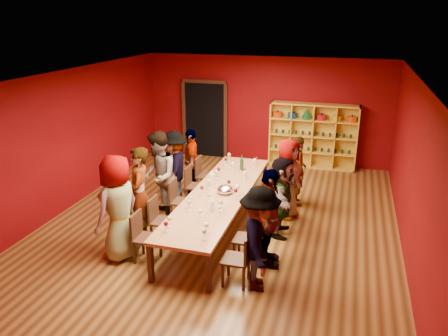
{
  "coord_description": "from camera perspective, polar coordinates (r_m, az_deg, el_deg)",
  "views": [
    {
      "loc": [
        2.36,
        -7.64,
        4.12
      ],
      "look_at": [
        -0.01,
        0.35,
        1.15
      ],
      "focal_mm": 35.0,
      "sensor_mm": 36.0,
      "label": 1
    }
  ],
  "objects": [
    {
      "name": "person_right_1",
      "position": [
        7.38,
        5.85,
        -6.59
      ],
      "size": [
        0.63,
        1.09,
        1.75
      ],
      "primitive_type": "imported",
      "rotation": [
        0.0,
        0.0,
        1.74
      ],
      "color": "#515257",
      "rests_on": "ground"
    },
    {
      "name": "person_left_4",
      "position": [
        10.46,
        -4.29,
        0.94
      ],
      "size": [
        0.71,
        1.0,
        1.56
      ],
      "primitive_type": "imported",
      "rotation": [
        0.0,
        0.0,
        -1.21
      ],
      "color": "pink",
      "rests_on": "ground"
    },
    {
      "name": "wine_glass_22",
      "position": [
        10.29,
        4.26,
        1.2
      ],
      "size": [
        0.07,
        0.07,
        0.18
      ],
      "color": "white",
      "rests_on": "tasting_table"
    },
    {
      "name": "person_right_3",
      "position": [
        9.2,
        8.26,
        -1.38
      ],
      "size": [
        0.7,
        0.94,
        1.71
      ],
      "primitive_type": "imported",
      "rotation": [
        0.0,
        0.0,
        1.24
      ],
      "color": "white",
      "rests_on": "ground"
    },
    {
      "name": "wine_glass_13",
      "position": [
        7.55,
        -3.15,
        -5.73
      ],
      "size": [
        0.08,
        0.08,
        0.2
      ],
      "color": "white",
      "rests_on": "tasting_table"
    },
    {
      "name": "person_right_0",
      "position": [
        6.79,
        4.64,
        -9.25
      ],
      "size": [
        0.71,
        1.18,
        1.7
      ],
      "primitive_type": "imported",
      "rotation": [
        0.0,
        0.0,
        1.82
      ],
      "color": "#CF8B99",
      "rests_on": "ground"
    },
    {
      "name": "carafe_b",
      "position": [
        7.87,
        -1.64,
        -4.91
      ],
      "size": [
        0.12,
        0.12,
        0.24
      ],
      "color": "white",
      "rests_on": "tasting_table"
    },
    {
      "name": "wine_glass_23",
      "position": [
        7.19,
        -7.59,
        -7.29
      ],
      "size": [
        0.08,
        0.08,
        0.19
      ],
      "color": "white",
      "rests_on": "tasting_table"
    },
    {
      "name": "room_shell",
      "position": [
        8.42,
        -0.62,
        1.47
      ],
      "size": [
        7.1,
        9.1,
        3.04
      ],
      "color": "#5A3817",
      "rests_on": "ground"
    },
    {
      "name": "person_right_2",
      "position": [
        8.46,
        7.54,
        -3.7
      ],
      "size": [
        0.53,
        1.5,
        1.59
      ],
      "primitive_type": "imported",
      "rotation": [
        0.0,
        0.0,
        1.64
      ],
      "color": "#4B4B50",
      "rests_on": "ground"
    },
    {
      "name": "wine_glass_9",
      "position": [
        7.7,
        -0.61,
        -5.22
      ],
      "size": [
        0.08,
        0.08,
        0.19
      ],
      "color": "white",
      "rests_on": "tasting_table"
    },
    {
      "name": "wine_glass_19",
      "position": [
        10.07,
        4.02,
        0.94
      ],
      "size": [
        0.09,
        0.09,
        0.21
      ],
      "color": "white",
      "rests_on": "tasting_table"
    },
    {
      "name": "wine_glass_12",
      "position": [
        7.34,
        -7.13,
        -6.61
      ],
      "size": [
        0.08,
        0.08,
        0.2
      ],
      "color": "white",
      "rests_on": "tasting_table"
    },
    {
      "name": "chair_person_left_0",
      "position": [
        7.78,
        -10.6,
        -8.53
      ],
      "size": [
        0.42,
        0.42,
        0.89
      ],
      "color": "black",
      "rests_on": "ground"
    },
    {
      "name": "wine_glass_0",
      "position": [
        6.91,
        -2.61,
        -8.31
      ],
      "size": [
        0.08,
        0.08,
        0.19
      ],
      "color": "white",
      "rests_on": "tasting_table"
    },
    {
      "name": "person_left_2",
      "position": [
        9.1,
        -8.54,
        -1.08
      ],
      "size": [
        0.82,
        1.04,
        1.88
      ],
      "primitive_type": "imported",
      "rotation": [
        0.0,
        0.0,
        -1.17
      ],
      "color": "#515055",
      "rests_on": "ground"
    },
    {
      "name": "chair_person_right_3",
      "position": [
        9.38,
        6.33,
        -3.25
      ],
      "size": [
        0.42,
        0.42,
        0.89
      ],
      "color": "black",
      "rests_on": "ground"
    },
    {
      "name": "wine_glass_11",
      "position": [
        8.57,
        -2.91,
        -2.63
      ],
      "size": [
        0.07,
        0.07,
        0.18
      ],
      "color": "white",
      "rests_on": "tasting_table"
    },
    {
      "name": "doorway",
      "position": [
        13.12,
        -2.45,
        6.39
      ],
      "size": [
        1.4,
        0.17,
        2.3
      ],
      "color": "black",
      "rests_on": "ground"
    },
    {
      "name": "chair_person_right_1",
      "position": [
        7.6,
        3.54,
        -8.9
      ],
      "size": [
        0.42,
        0.42,
        0.89
      ],
      "color": "black",
      "rests_on": "ground"
    },
    {
      "name": "wine_glass_2",
      "position": [
        8.51,
        1.76,
        -2.55
      ],
      "size": [
        0.09,
        0.09,
        0.22
      ],
      "color": "white",
      "rests_on": "tasting_table"
    },
    {
      "name": "chair_person_left_4",
      "position": [
        10.46,
        -2.78,
        -0.68
      ],
      "size": [
        0.42,
        0.42,
        0.89
      ],
      "color": "black",
      "rests_on": "ground"
    },
    {
      "name": "person_left_1",
      "position": [
        8.3,
        -11.0,
        -3.46
      ],
      "size": [
        0.71,
        0.81,
        1.84
      ],
      "primitive_type": "imported",
      "rotation": [
        0.0,
        0.0,
        -1.17
      ],
      "color": "beige",
      "rests_on": "ground"
    },
    {
      "name": "wine_glass_10",
      "position": [
        8.22,
        -1.94,
        -3.61
      ],
      "size": [
        0.07,
        0.07,
        0.18
      ],
      "color": "white",
      "rests_on": "tasting_table"
    },
    {
      "name": "wine_glass_6",
      "position": [
        7.85,
        -0.44,
        -4.54
      ],
      "size": [
        0.09,
        0.09,
        0.22
      ],
      "color": "white",
      "rests_on": "tasting_table"
    },
    {
      "name": "wine_glass_3",
      "position": [
        9.85,
        1.18,
        0.52
      ],
      "size": [
        0.08,
        0.08,
        0.2
      ],
      "color": "white",
      "rests_on": "tasting_table"
    },
    {
      "name": "person_right_4",
      "position": [
        9.88,
        9.61,
        -0.34
      ],
      "size": [
        0.59,
        0.69,
        1.59
      ],
      "primitive_type": "imported",
      "rotation": [
        0.0,
        0.0,
        1.92
      ],
      "color": "#4F4F54",
      "rests_on": "ground"
    },
    {
      "name": "wine_bottle",
      "position": [
        9.91,
        2.33,
        0.51
      ],
      "size": [
        0.1,
        0.1,
        0.34
      ],
      "color": "#143918",
      "rests_on": "tasting_table"
    },
    {
      "name": "carafe_a",
      "position": [
        9.04,
        -1.61,
        -1.43
      ],
      "size": [
        0.14,
        0.14,
        0.28
      ],
      "color": "white",
      "rests_on": "tasting_table"
    },
    {
      "name": "wine_glass_21",
      "position": [
        8.84,
        -1.95,
        -1.79
      ],
      "size": [
        0.08,
        0.08,
        0.2
      ],
      "color": "white",
      "rests_on": "tasting_table"
    },
    {
      "name": "chair_person_left_1",
      "position": [
        8.32,
        -8.5,
        -6.45
      ],
      "size": [
        0.42,
        0.42,
        0.89
      ],
      "color": "black",
      "rests_on": "ground"
    },
    {
      "name": "wine_glass_17",
      "position": [
        10.46,
        0.67,
        1.69
      ],
      "size": [
        0.08,
        0.08,
        0.21
      ],
      "color": "white",
      "rests_on": "tasting_table"
    },
    {
      "name": "wine_glass_8",
      "position": [
        8.83,
        0.63,
        -1.87
      ],
      "size": [
        0.08,
        0.08,
        0.19
      ],
      "color": "white",
      "rests_on": "tasting_table"
    },
    {
      "name": "wine_glass_4",
      "position": [
        8.07,
        -4.35,
        -4.03
      ],
      "size": [
        0.08,
        0.08,
        0.19
      ],
      "color": "white",
      "rests_on": "tasting_table"
    },
    {
      "name": "chair_person_right_2",
      "position": [
        8.63,
        5.32,
        -5.3
      ],
      "size": [
        0.42,
        0.42,
        0.89
      ],
      "color": "black",
      "rests_on": "ground"
    },
    {
      "name": "wine_glass_16",
      "position": [
        9.43,
        2.64,
        -0.35
      ],
      "size": [
        0.09,
        0.09,
        0.21
      ],
      "color": "white",
      "rests_on": "tasting_table"
    },
    {
      "name": "wine_glass_15",
      "position": [
        7.89,
        -4.55,
        -4.52
      ],
      "size": [
        0.08,
        0.08,
        0.21
      ],
      "color": "white",
      "rests_on": "tasting_table"
    },
    {
      "name": "wine_glass_18",
      "position": [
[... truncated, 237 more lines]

